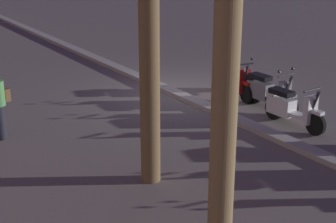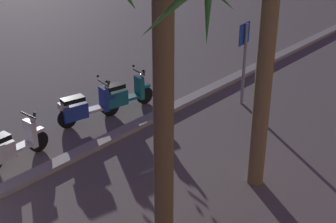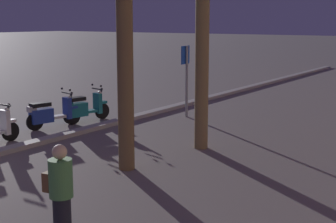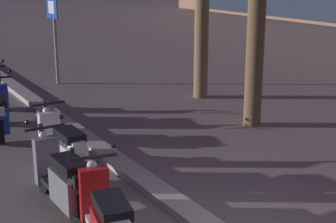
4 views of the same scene
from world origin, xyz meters
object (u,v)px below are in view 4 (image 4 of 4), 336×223
scooter_white_second_in_line (63,148)px  scooter_grey_mid_rear (62,180)px  scooter_blue_far_back (0,113)px  crossing_sign (54,29)px

scooter_white_second_in_line → scooter_grey_mid_rear: 1.28m
scooter_grey_mid_rear → scooter_blue_far_back: bearing=178.6°
crossing_sign → scooter_white_second_in_line: bearing=-18.3°
scooter_blue_far_back → scooter_grey_mid_rear: size_ratio=1.01×
scooter_white_second_in_line → crossing_sign: (-6.36, 2.11, 1.06)m
scooter_grey_mid_rear → crossing_sign: (-7.55, 2.55, 1.05)m
scooter_blue_far_back → crossing_sign: crossing_sign is taller
scooter_blue_far_back → crossing_sign: bearing=147.5°
scooter_grey_mid_rear → scooter_white_second_in_line: bearing=159.6°
crossing_sign → scooter_blue_far_back: bearing=-32.5°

